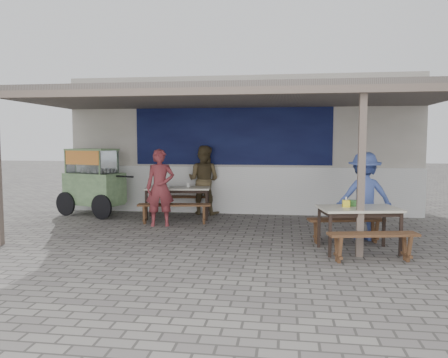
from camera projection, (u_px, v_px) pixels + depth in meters
name	position (u px, v px, depth m)	size (l,w,h in m)	color
ground	(223.00, 239.00, 8.25)	(60.00, 60.00, 0.00)	slate
back_wall	(242.00, 146.00, 11.63)	(9.00, 1.28, 3.50)	beige
warung_roof	(230.00, 99.00, 8.90)	(9.00, 4.21, 2.81)	#615853
table_left	(178.00, 191.00, 10.42)	(1.61, 0.88, 0.75)	beige
bench_left_street	(174.00, 209.00, 9.75)	(1.65, 0.50, 0.45)	brown
bench_left_wall	(181.00, 200.00, 11.16)	(1.65, 0.50, 0.45)	brown
table_right	(359.00, 212.00, 7.27)	(1.40, 1.00, 0.75)	beige
bench_right_street	(373.00, 240.00, 6.68)	(1.40, 0.54, 0.45)	brown
bench_right_wall	(346.00, 225.00, 7.92)	(1.40, 0.54, 0.45)	brown
vendor_cart	(93.00, 179.00, 10.88)	(2.13, 1.26, 1.66)	#80A76F
patron_street_side	(160.00, 188.00, 9.49)	(0.61, 0.40, 1.68)	maroon
patron_wall_side	(204.00, 180.00, 11.01)	(0.84, 0.66, 1.74)	brown
patron_right_table	(364.00, 196.00, 8.14)	(1.06, 0.61, 1.65)	#3F539B
tissue_box	(346.00, 203.00, 7.32)	(0.12, 0.12, 0.12)	yellow
donation_box	(353.00, 203.00, 7.41)	(0.16, 0.10, 0.10)	#316A2F
condiment_jar	(188.00, 185.00, 10.47)	(0.09, 0.09, 0.10)	white
condiment_bowl	(168.00, 186.00, 10.38)	(0.19, 0.19, 0.05)	white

